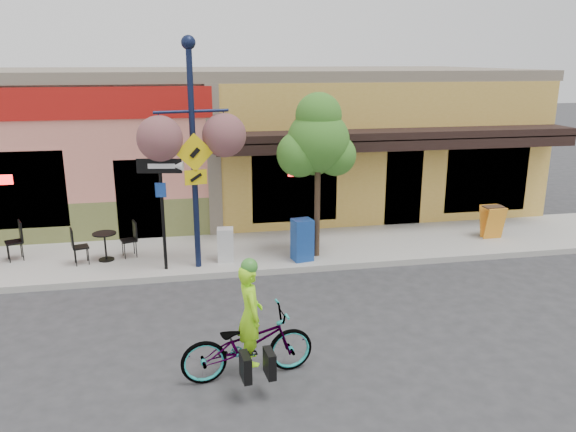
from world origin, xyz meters
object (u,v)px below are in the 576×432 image
Objects in this scene: lamp_post at (194,157)px; newspaper_box_grey at (226,245)px; cyclist_rider at (251,329)px; one_way_sign at (163,215)px; newspaper_box_blue at (302,240)px; building at (236,137)px; street_tree at (318,176)px; bicycle at (248,344)px.

lamp_post reaches higher than newspaper_box_grey.
lamp_post is (-0.66, 4.64, 1.93)m from cyclist_rider.
cyclist_rider is 0.31× the size of lamp_post.
one_way_sign is 3.31m from newspaper_box_blue.
one_way_sign reaches higher than newspaper_box_grey.
cyclist_rider is 4.95m from newspaper_box_blue.
cyclist_rider is at bearing -62.63° from one_way_sign.
one_way_sign reaches higher than newspaper_box_blue.
cyclist_rider is 5.07m from lamp_post.
one_way_sign is (-0.74, -0.04, -1.29)m from lamp_post.
building is 4.55× the size of street_tree.
bicycle is at bearing -63.20° from one_way_sign.
cyclist_rider is 1.98× the size of newspaper_box_grey.
newspaper_box_blue is at bearing -3.03° from newspaper_box_grey.
newspaper_box_blue is (1.86, 4.61, 0.11)m from bicycle.
building is 7.05× the size of one_way_sign.
newspaper_box_grey is (-0.92, -6.26, -1.69)m from building.
newspaper_box_grey is (-1.81, 0.27, -0.10)m from newspaper_box_blue.
newspaper_box_grey is at bearing 21.52° from one_way_sign.
street_tree is at bearing -6.91° from lamp_post.
newspaper_box_blue reaches higher than bicycle.
one_way_sign is at bearing -176.07° from street_tree.
newspaper_box_grey is at bearing -6.71° from bicycle.
building is 8.68× the size of bicycle.
cyclist_rider reaches higher than newspaper_box_grey.
cyclist_rider is at bearing -96.16° from bicycle.
newspaper_box_grey is (-0.00, 4.88, -0.25)m from cyclist_rider.
building is 6.43m from street_tree.
lamp_post reaches higher than one_way_sign.
cyclist_rider reaches higher than newspaper_box_blue.
building is at bearing 80.86° from one_way_sign.
newspaper_box_blue is 0.25× the size of street_tree.
newspaper_box_grey is at bearing -6.12° from cyclist_rider.
bicycle is (-0.97, -11.14, -1.70)m from building.
building is 11.27m from cyclist_rider.
building reaches higher than bicycle.
lamp_post is at bearing 13.45° from one_way_sign.
street_tree is at bearing 14.34° from one_way_sign.
cyclist_rider is (-0.92, -11.14, -1.45)m from building.
one_way_sign is 3.71m from street_tree.
building is at bearing 101.74° from street_tree.
bicycle is at bearing -115.11° from street_tree.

